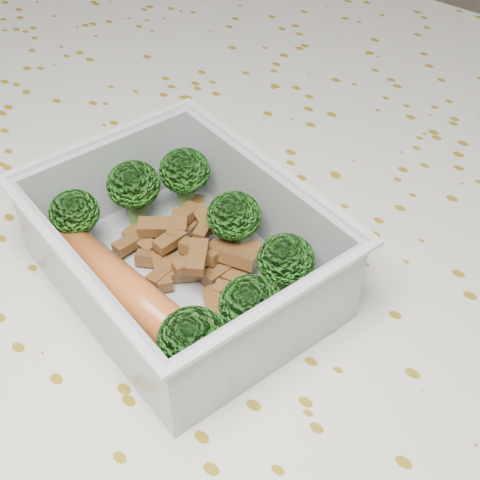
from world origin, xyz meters
The scene contains 6 objects.
dining_table centered at (0.00, 0.00, 0.67)m, with size 1.40×0.90×0.75m.
tablecloth centered at (0.00, 0.00, 0.72)m, with size 1.46×0.96×0.19m.
lunch_container centered at (-0.02, -0.04, 0.78)m, with size 0.23×0.19×0.07m.
broccoli_florets centered at (-0.01, -0.03, 0.79)m, with size 0.18×0.15×0.05m.
meat_pile centered at (-0.02, -0.02, 0.77)m, with size 0.12×0.09×0.03m.
sausage centered at (-0.02, -0.08, 0.78)m, with size 0.17×0.04×0.03m.
Camera 1 is at (0.21, -0.25, 1.09)m, focal length 50.00 mm.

